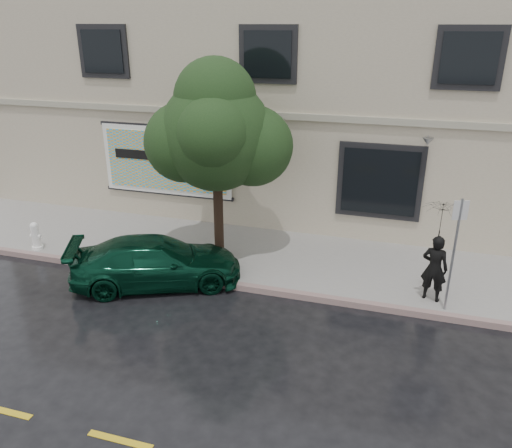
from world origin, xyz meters
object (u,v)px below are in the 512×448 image
(car, at_px, (156,262))
(fire_hydrant, at_px, (36,236))
(pedestrian, at_px, (434,268))
(street_tree, at_px, (216,136))

(car, distance_m, fire_hydrant, 4.04)
(car, relative_size, pedestrian, 2.59)
(car, bearing_deg, pedestrian, -106.61)
(car, relative_size, street_tree, 0.87)
(street_tree, distance_m, fire_hydrant, 5.86)
(pedestrian, height_order, fire_hydrant, pedestrian)
(street_tree, bearing_deg, pedestrian, -8.45)
(car, xyz_separation_m, fire_hydrant, (-3.99, 0.60, -0.06))
(pedestrian, bearing_deg, fire_hydrant, 16.00)
(pedestrian, relative_size, street_tree, 0.34)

